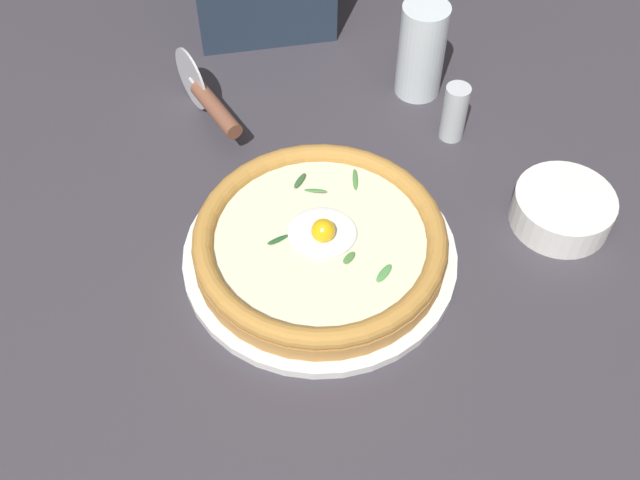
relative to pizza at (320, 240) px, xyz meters
The scene contains 7 objects.
ground_plane 0.05m from the pizza, 10.06° to the left, with size 2.40×2.40×0.03m, color #3A363D.
pizza_plate 0.03m from the pizza, 55.89° to the left, with size 0.32×0.32×0.01m, color white.
pizza is the anchor object (origin of this frame).
side_bowl 0.29m from the pizza, 166.65° to the right, with size 0.12×0.12×0.04m, color white.
pizza_cutter 0.27m from the pizza, 54.52° to the right, with size 0.11×0.14×0.09m.
drinking_glass 0.33m from the pizza, 112.14° to the right, with size 0.06×0.06×0.13m.
pepper_shaker 0.27m from the pizza, 127.97° to the right, with size 0.03×0.03×0.08m, color silver.
Camera 1 is at (-0.03, 0.53, 0.71)m, focal length 42.81 mm.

